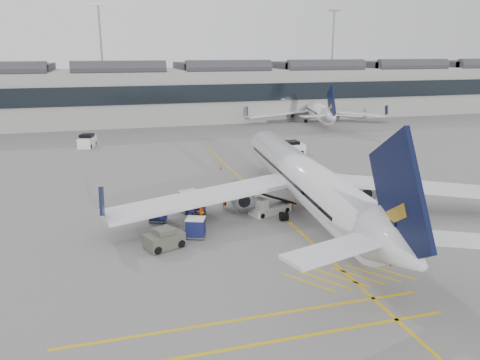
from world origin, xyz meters
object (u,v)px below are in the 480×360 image
object	(u,v)px
baggage_cart_a	(190,201)
ramp_agent_a	(225,200)
airliner_main	(306,180)
pushback_tug	(164,239)
ramp_agent_b	(200,211)
belt_loader	(269,207)

from	to	relation	value
baggage_cart_a	ramp_agent_a	size ratio (longest dim) A/B	1.34
airliner_main	pushback_tug	bearing A→B (deg)	-155.85
airliner_main	pushback_tug	size ratio (longest dim) A/B	12.38
airliner_main	ramp_agent_b	xyz separation A→B (m)	(-10.03, 0.50, -2.33)
ramp_agent_b	pushback_tug	bearing A→B (deg)	29.82
ramp_agent_a	ramp_agent_b	xyz separation A→B (m)	(-2.92, -2.51, 0.01)
baggage_cart_a	ramp_agent_b	distance (m)	2.80
airliner_main	baggage_cart_a	distance (m)	11.21
belt_loader	ramp_agent_b	bearing A→B (deg)	161.95
baggage_cart_a	ramp_agent_b	bearing A→B (deg)	-98.16
airliner_main	ramp_agent_a	xyz separation A→B (m)	(-7.11, 3.01, -2.35)
baggage_cart_a	pushback_tug	distance (m)	8.73
airliner_main	ramp_agent_b	world-z (taller)	airliner_main
ramp_agent_a	pushback_tug	world-z (taller)	ramp_agent_a
belt_loader	ramp_agent_a	world-z (taller)	belt_loader
airliner_main	belt_loader	distance (m)	4.32
pushback_tug	ramp_agent_a	bearing A→B (deg)	26.24
ramp_agent_b	airliner_main	bearing A→B (deg)	153.83
airliner_main	ramp_agent_a	world-z (taller)	airliner_main
belt_loader	pushback_tug	distance (m)	11.86
belt_loader	ramp_agent_a	bearing A→B (deg)	128.19
ramp_agent_a	ramp_agent_b	bearing A→B (deg)	178.74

